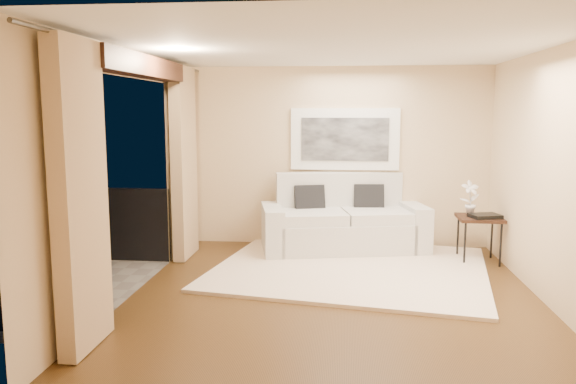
# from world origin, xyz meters

# --- Properties ---
(floor) EXTENTS (5.00, 5.00, 0.00)m
(floor) POSITION_xyz_m (0.00, 0.00, 0.00)
(floor) COLOR #4F3417
(floor) RESTS_ON ground
(room_shell) EXTENTS (5.00, 6.40, 5.00)m
(room_shell) POSITION_xyz_m (-2.13, 0.00, 2.52)
(room_shell) COLOR white
(room_shell) RESTS_ON ground
(balcony) EXTENTS (1.81, 2.60, 1.17)m
(balcony) POSITION_xyz_m (-3.31, 0.00, 0.18)
(balcony) COLOR #605B56
(balcony) RESTS_ON ground
(curtains) EXTENTS (0.16, 4.80, 2.64)m
(curtains) POSITION_xyz_m (-2.11, 0.00, 1.34)
(curtains) COLOR tan
(curtains) RESTS_ON ground
(artwork) EXTENTS (1.62, 0.07, 0.92)m
(artwork) POSITION_xyz_m (0.10, 2.46, 1.62)
(artwork) COLOR white
(artwork) RESTS_ON room_shell
(rug) EXTENTS (3.83, 3.48, 0.04)m
(rug) POSITION_xyz_m (0.20, 1.10, 0.02)
(rug) COLOR #FFE7CD
(rug) RESTS_ON floor
(sofa) EXTENTS (2.49, 1.45, 1.12)m
(sofa) POSITION_xyz_m (0.09, 2.10, 0.40)
(sofa) COLOR silver
(sofa) RESTS_ON floor
(side_table) EXTENTS (0.59, 0.59, 0.63)m
(side_table) POSITION_xyz_m (1.93, 1.65, 0.57)
(side_table) COLOR black
(side_table) RESTS_ON floor
(tray) EXTENTS (0.44, 0.38, 0.05)m
(tray) POSITION_xyz_m (1.98, 1.57, 0.65)
(tray) COLOR black
(tray) RESTS_ON side_table
(orchid) EXTENTS (0.28, 0.22, 0.47)m
(orchid) POSITION_xyz_m (1.82, 1.79, 0.86)
(orchid) COLOR white
(orchid) RESTS_ON side_table
(bistro_table) EXTENTS (0.72, 0.72, 0.70)m
(bistro_table) POSITION_xyz_m (-3.52, -0.41, 0.61)
(bistro_table) COLOR black
(bistro_table) RESTS_ON balcony
(balcony_chair_far) EXTENTS (0.49, 0.49, 1.00)m
(balcony_chair_far) POSITION_xyz_m (-3.43, 0.53, 0.58)
(balcony_chair_far) COLOR black
(balcony_chair_far) RESTS_ON balcony
(balcony_chair_near) EXTENTS (0.53, 0.54, 1.02)m
(balcony_chair_near) POSITION_xyz_m (-3.46, 0.03, 0.59)
(balcony_chair_near) COLOR black
(balcony_chair_near) RESTS_ON balcony
(candle) EXTENTS (0.06, 0.06, 0.07)m
(candle) POSITION_xyz_m (-3.43, -0.26, 0.73)
(candle) COLOR red
(candle) RESTS_ON bistro_table
(glass_a) EXTENTS (0.06, 0.06, 0.12)m
(glass_a) POSITION_xyz_m (-3.35, -0.54, 0.76)
(glass_a) COLOR silver
(glass_a) RESTS_ON bistro_table
(glass_b) EXTENTS (0.06, 0.06, 0.12)m
(glass_b) POSITION_xyz_m (-3.36, -0.41, 0.76)
(glass_b) COLOR white
(glass_b) RESTS_ON bistro_table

